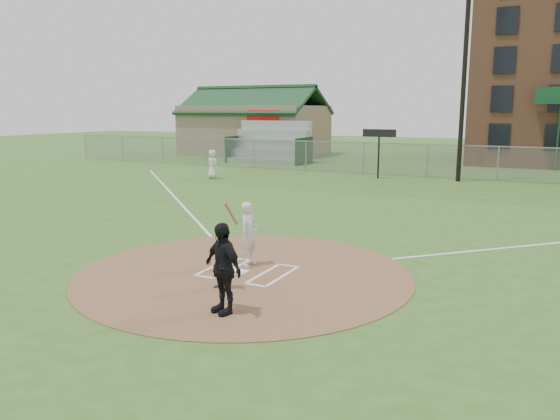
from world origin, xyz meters
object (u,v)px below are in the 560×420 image
at_px(ondeck_player, 213,164).
at_px(batter_at_plate, 249,234).
at_px(catcher, 224,265).
at_px(home_plate, 239,272).
at_px(umpire, 223,268).

relative_size(ondeck_player, batter_at_plate, 0.96).
height_order(ondeck_player, batter_at_plate, batter_at_plate).
height_order(catcher, ondeck_player, ondeck_player).
xyz_separation_m(home_plate, batter_at_plate, (-0.10, 0.72, 0.84)).
bearing_deg(catcher, home_plate, 106.29).
bearing_deg(umpire, ondeck_player, 145.96).
height_order(home_plate, umpire, umpire).
distance_m(umpire, ondeck_player, 22.11).
relative_size(catcher, ondeck_player, 0.67).
relative_size(umpire, ondeck_player, 1.09).
bearing_deg(home_plate, batter_at_plate, 98.21).
xyz_separation_m(home_plate, umpire, (1.14, -2.51, 0.92)).
bearing_deg(ondeck_player, umpire, 145.29).
xyz_separation_m(umpire, batter_at_plate, (-1.24, 3.23, -0.08)).
bearing_deg(umpire, batter_at_plate, 133.05).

